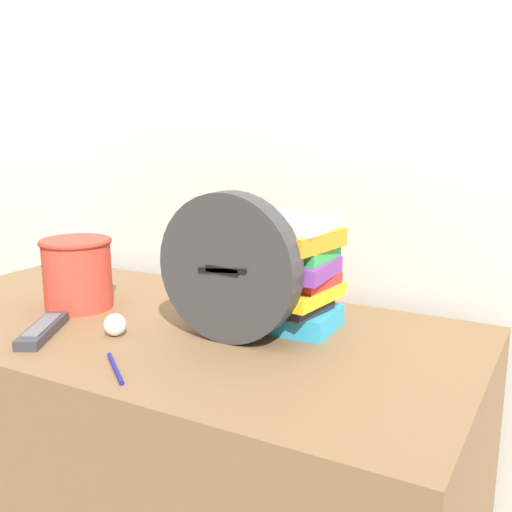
{
  "coord_description": "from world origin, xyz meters",
  "views": [
    {
      "loc": [
        0.75,
        -0.64,
        1.13
      ],
      "look_at": [
        0.2,
        0.36,
        0.88
      ],
      "focal_mm": 42.0,
      "sensor_mm": 36.0,
      "label": 1
    }
  ],
  "objects_px": {
    "basket": "(77,271)",
    "crumpled_paper_ball": "(115,325)",
    "pen": "(115,368)",
    "desk_clock": "(228,268)",
    "book_stack": "(282,271)",
    "tv_remote": "(43,330)"
  },
  "relations": [
    {
      "from": "book_stack",
      "to": "crumpled_paper_ball",
      "type": "relative_size",
      "value": 5.46
    },
    {
      "from": "book_stack",
      "to": "pen",
      "type": "distance_m",
      "value": 0.39
    },
    {
      "from": "crumpled_paper_ball",
      "to": "book_stack",
      "type": "bearing_deg",
      "value": 37.86
    },
    {
      "from": "crumpled_paper_ball",
      "to": "pen",
      "type": "relative_size",
      "value": 0.41
    },
    {
      "from": "desk_clock",
      "to": "book_stack",
      "type": "height_order",
      "value": "desk_clock"
    },
    {
      "from": "tv_remote",
      "to": "desk_clock",
      "type": "bearing_deg",
      "value": 24.32
    },
    {
      "from": "desk_clock",
      "to": "basket",
      "type": "height_order",
      "value": "desk_clock"
    },
    {
      "from": "desk_clock",
      "to": "crumpled_paper_ball",
      "type": "height_order",
      "value": "desk_clock"
    },
    {
      "from": "basket",
      "to": "tv_remote",
      "type": "bearing_deg",
      "value": -67.4
    },
    {
      "from": "tv_remote",
      "to": "basket",
      "type": "bearing_deg",
      "value": 112.6
    },
    {
      "from": "basket",
      "to": "crumpled_paper_ball",
      "type": "bearing_deg",
      "value": -27.13
    },
    {
      "from": "desk_clock",
      "to": "basket",
      "type": "relative_size",
      "value": 1.81
    },
    {
      "from": "basket",
      "to": "pen",
      "type": "bearing_deg",
      "value": -36.44
    },
    {
      "from": "basket",
      "to": "pen",
      "type": "xyz_separation_m",
      "value": [
        0.32,
        -0.23,
        -0.08
      ]
    },
    {
      "from": "tv_remote",
      "to": "pen",
      "type": "height_order",
      "value": "tv_remote"
    },
    {
      "from": "pen",
      "to": "book_stack",
      "type": "bearing_deg",
      "value": 66.27
    },
    {
      "from": "book_stack",
      "to": "pen",
      "type": "height_order",
      "value": "book_stack"
    },
    {
      "from": "book_stack",
      "to": "basket",
      "type": "bearing_deg",
      "value": -167.3
    },
    {
      "from": "desk_clock",
      "to": "tv_remote",
      "type": "distance_m",
      "value": 0.4
    },
    {
      "from": "desk_clock",
      "to": "pen",
      "type": "distance_m",
      "value": 0.28
    },
    {
      "from": "book_stack",
      "to": "crumpled_paper_ball",
      "type": "distance_m",
      "value": 0.35
    },
    {
      "from": "crumpled_paper_ball",
      "to": "pen",
      "type": "distance_m",
      "value": 0.18
    }
  ]
}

